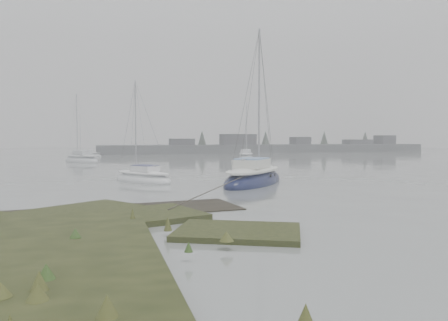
# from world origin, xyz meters

# --- Properties ---
(ground) EXTENTS (160.00, 160.00, 0.00)m
(ground) POSITION_xyz_m (0.00, 30.00, 0.00)
(ground) COLOR slate
(ground) RESTS_ON ground
(far_shoreline) EXTENTS (60.00, 8.00, 4.15)m
(far_shoreline) POSITION_xyz_m (26.84, 61.90, 0.85)
(far_shoreline) COLOR #4C4F51
(far_shoreline) RESTS_ON ground
(sailboat_main) EXTENTS (6.37, 6.94, 10.04)m
(sailboat_main) POSITION_xyz_m (5.42, 11.99, 0.31)
(sailboat_main) COLOR #0F1436
(sailboat_main) RESTS_ON ground
(sailboat_white) EXTENTS (4.09, 4.84, 6.81)m
(sailboat_white) POSITION_xyz_m (-0.76, 15.11, 0.21)
(sailboat_white) COLOR silver
(sailboat_white) RESTS_ON ground
(sailboat_far_a) EXTENTS (4.87, 5.90, 8.23)m
(sailboat_far_a) POSITION_xyz_m (-5.36, 38.74, 0.25)
(sailboat_far_a) COLOR silver
(sailboat_far_a) RESTS_ON ground
(sailboat_far_b) EXTENTS (3.82, 5.80, 7.80)m
(sailboat_far_b) POSITION_xyz_m (14.66, 40.72, 0.24)
(sailboat_far_b) COLOR #9EA3A8
(sailboat_far_b) RESTS_ON ground
(sailboat_far_c) EXTENTS (4.51, 1.70, 6.27)m
(sailboat_far_c) POSITION_xyz_m (-5.41, 51.72, 0.19)
(sailboat_far_c) COLOR silver
(sailboat_far_c) RESTS_ON ground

